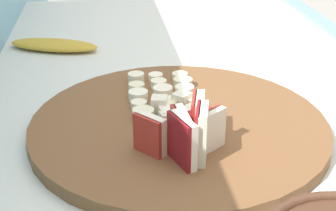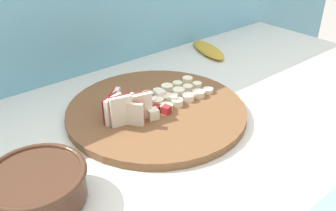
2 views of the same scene
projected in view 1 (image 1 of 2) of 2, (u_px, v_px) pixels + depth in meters
cutting_board at (179, 126)px, 0.67m from camera, size 0.40×0.40×0.02m
apple_wedge_fan at (188, 131)px, 0.58m from camera, size 0.10×0.11×0.07m
apple_dice_pile at (180, 113)px, 0.66m from camera, size 0.10×0.08×0.02m
banana_slice_rows at (165, 95)px, 0.72m from camera, size 0.16×0.10×0.02m
banana_peel at (54, 45)px, 0.97m from camera, size 0.12×0.19×0.02m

